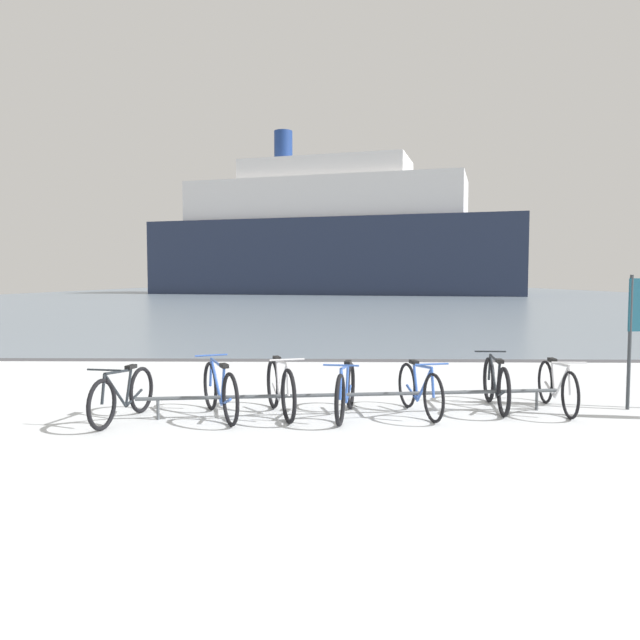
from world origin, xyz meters
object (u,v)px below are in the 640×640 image
(bicycle_0, at_px, (123,395))
(bicycle_1, at_px, (220,391))
(bicycle_2, at_px, (280,388))
(ferry_ship, at_px, (332,239))
(bicycle_4, at_px, (420,390))
(bicycle_6, at_px, (557,386))
(bicycle_5, at_px, (496,384))
(bicycle_3, at_px, (346,391))

(bicycle_0, height_order, bicycle_1, bicycle_1)
(bicycle_2, relative_size, ferry_ship, 0.04)
(bicycle_0, xyz_separation_m, bicycle_4, (3.94, 0.45, 0.01))
(bicycle_6, bearing_deg, ferry_ship, 92.69)
(bicycle_5, bearing_deg, bicycle_3, -165.92)
(bicycle_5, bearing_deg, bicycle_4, -161.24)
(bicycle_4, relative_size, bicycle_6, 0.93)
(bicycle_2, height_order, bicycle_6, bicycle_2)
(bicycle_1, relative_size, bicycle_2, 0.99)
(bicycle_6, height_order, ferry_ship, ferry_ship)
(bicycle_4, xyz_separation_m, bicycle_6, (1.98, 0.29, -0.00))
(bicycle_2, bearing_deg, bicycle_6, 5.55)
(bicycle_3, xyz_separation_m, ferry_ship, (-0.13, 66.95, 6.39))
(bicycle_4, height_order, bicycle_5, bicycle_5)
(bicycle_1, xyz_separation_m, ferry_ship, (1.56, 67.02, 6.38))
(bicycle_3, bearing_deg, bicycle_0, -174.21)
(bicycle_3, xyz_separation_m, bicycle_4, (1.02, 0.15, -0.00))
(bicycle_6, relative_size, ferry_ship, 0.04)
(bicycle_0, relative_size, bicycle_5, 0.97)
(bicycle_3, xyz_separation_m, bicycle_6, (2.99, 0.44, -0.00))
(bicycle_2, bearing_deg, bicycle_3, -4.36)
(bicycle_2, height_order, bicycle_5, bicycle_2)
(bicycle_2, distance_m, bicycle_3, 0.89)
(bicycle_3, relative_size, bicycle_4, 1.08)
(bicycle_1, bearing_deg, bicycle_4, 4.67)
(bicycle_3, bearing_deg, bicycle_6, 8.44)
(bicycle_1, xyz_separation_m, bicycle_3, (1.69, 0.07, -0.01))
(bicycle_0, distance_m, bicycle_4, 3.96)
(bicycle_0, height_order, bicycle_3, bicycle_3)
(bicycle_3, distance_m, bicycle_4, 1.03)
(bicycle_0, distance_m, bicycle_6, 5.96)
(bicycle_0, xyz_separation_m, bicycle_1, (1.23, 0.23, 0.02))
(bicycle_1, bearing_deg, ferry_ship, 88.67)
(bicycle_2, height_order, ferry_ship, ferry_ship)
(bicycle_4, distance_m, ferry_ship, 67.12)
(bicycle_3, bearing_deg, bicycle_1, -177.73)
(bicycle_5, bearing_deg, bicycle_1, -171.01)
(bicycle_0, relative_size, bicycle_6, 0.97)
(bicycle_0, relative_size, bicycle_2, 1.01)
(bicycle_5, relative_size, ferry_ship, 0.04)
(bicycle_0, height_order, bicycle_2, bicycle_2)
(bicycle_5, bearing_deg, bicycle_0, -170.64)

